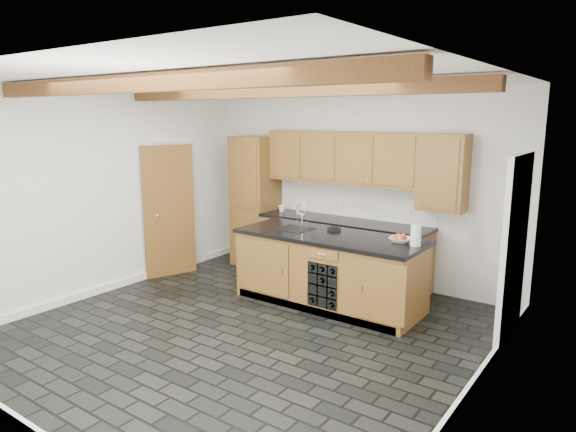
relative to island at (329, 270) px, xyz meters
name	(u,v)px	position (x,y,z in m)	size (l,w,h in m)	color
ground	(247,331)	(-0.31, -1.28, -0.46)	(5.00, 5.00, 0.00)	black
room_shell	(269,193)	(-0.39, -0.75, 1.06)	(5.01, 5.00, 5.00)	white
back_cabinetry	(323,214)	(-0.68, 0.95, 0.51)	(3.65, 0.62, 2.20)	olive
island	(329,270)	(0.00, 0.00, 0.00)	(2.48, 0.96, 0.93)	olive
faucet	(296,226)	(-0.56, 0.05, 0.50)	(0.45, 0.40, 0.34)	black
kitchen_scale	(334,229)	(-0.07, 0.24, 0.49)	(0.19, 0.15, 0.05)	black
fruit_bowl	(400,240)	(0.90, 0.14, 0.50)	(0.26, 0.26, 0.06)	silver
fruit_cluster	(400,237)	(0.90, 0.14, 0.53)	(0.16, 0.17, 0.07)	#A91625
paper_towel	(416,236)	(1.11, 0.09, 0.59)	(0.12, 0.12, 0.25)	white
mug	(282,209)	(-1.43, 0.92, 0.52)	(0.11, 0.11, 0.10)	white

